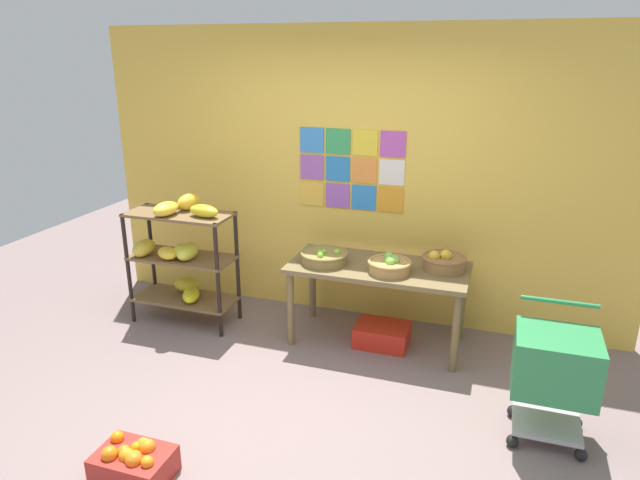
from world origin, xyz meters
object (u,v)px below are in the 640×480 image
(produce_crate_under_table, at_px, (382,335))
(orange_crate_foreground, at_px, (134,462))
(banana_shelf_unit, at_px, (180,252))
(fruit_basket_right, at_px, (444,261))
(fruit_basket_centre, at_px, (324,257))
(fruit_basket_left, at_px, (390,265))
(display_table, at_px, (378,275))
(shopping_cart, at_px, (555,367))

(produce_crate_under_table, xyz_separation_m, orange_crate_foreground, (-1.04, -2.03, 0.02))
(banana_shelf_unit, xyz_separation_m, fruit_basket_right, (2.30, 0.26, 0.09))
(banana_shelf_unit, relative_size, fruit_basket_centre, 2.96)
(banana_shelf_unit, distance_m, fruit_basket_right, 2.32)
(produce_crate_under_table, bearing_deg, fruit_basket_right, 15.25)
(fruit_basket_right, distance_m, produce_crate_under_table, 0.83)
(fruit_basket_left, height_order, produce_crate_under_table, fruit_basket_left)
(banana_shelf_unit, height_order, display_table, banana_shelf_unit)
(display_table, bearing_deg, shopping_cart, -34.19)
(fruit_basket_centre, height_order, produce_crate_under_table, fruit_basket_centre)
(fruit_basket_left, bearing_deg, fruit_basket_centre, 176.55)
(display_table, distance_m, orange_crate_foreground, 2.35)
(fruit_basket_right, bearing_deg, display_table, -171.10)
(fruit_basket_centre, height_order, orange_crate_foreground, fruit_basket_centre)
(fruit_basket_centre, distance_m, orange_crate_foreground, 2.16)
(fruit_basket_right, distance_m, orange_crate_foreground, 2.71)
(fruit_basket_left, distance_m, orange_crate_foreground, 2.34)
(produce_crate_under_table, height_order, shopping_cart, shopping_cart)
(fruit_basket_centre, xyz_separation_m, shopping_cart, (1.79, -0.83, -0.24))
(orange_crate_foreground, bearing_deg, fruit_basket_left, 60.86)
(fruit_basket_left, height_order, shopping_cart, shopping_cart)
(display_table, xyz_separation_m, produce_crate_under_table, (0.06, -0.04, -0.53))
(banana_shelf_unit, bearing_deg, orange_crate_foreground, -66.98)
(display_table, bearing_deg, orange_crate_foreground, -115.23)
(display_table, bearing_deg, fruit_basket_centre, -169.80)
(fruit_basket_left, bearing_deg, orange_crate_foreground, -119.14)
(produce_crate_under_table, relative_size, shopping_cart, 0.51)
(banana_shelf_unit, distance_m, fruit_basket_centre, 1.34)
(produce_crate_under_table, distance_m, orange_crate_foreground, 2.28)
(banana_shelf_unit, height_order, produce_crate_under_table, banana_shelf_unit)
(fruit_basket_centre, bearing_deg, fruit_basket_left, -3.45)
(banana_shelf_unit, relative_size, fruit_basket_right, 3.26)
(fruit_basket_left, xyz_separation_m, orange_crate_foreground, (-1.09, -1.96, -0.66))
(fruit_basket_centre, xyz_separation_m, orange_crate_foreground, (-0.53, -1.99, -0.65))
(display_table, height_order, shopping_cart, shopping_cart)
(fruit_basket_centre, bearing_deg, produce_crate_under_table, 4.16)
(banana_shelf_unit, relative_size, fruit_basket_left, 3.35)
(display_table, height_order, fruit_basket_centre, fruit_basket_centre)
(display_table, distance_m, produce_crate_under_table, 0.53)
(fruit_basket_left, relative_size, fruit_basket_right, 0.97)
(orange_crate_foreground, bearing_deg, shopping_cart, 26.65)
(display_table, distance_m, fruit_basket_right, 0.55)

